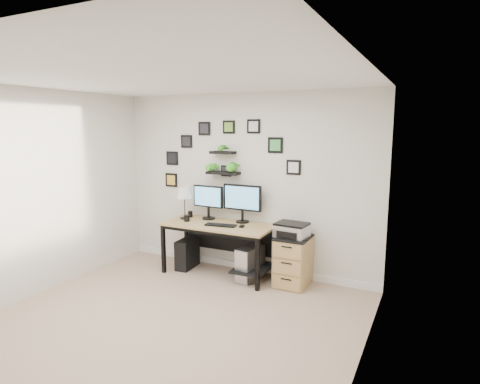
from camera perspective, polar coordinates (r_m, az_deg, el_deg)
The scene contains 14 objects.
room at distance 6.14m, azimuth 0.52°, elevation -10.43°, with size 4.00×4.00×4.00m.
desk at distance 5.79m, azimuth -2.64°, elevation -5.70°, with size 1.60×0.70×0.75m.
monitor_left at distance 5.99m, azimuth -4.56°, elevation -1.09°, with size 0.50×0.20×0.51m.
monitor_right at distance 5.75m, azimuth 0.32°, elevation -1.17°, with size 0.60×0.19×0.55m.
keyboard at distance 5.62m, azimuth -2.76°, elevation -4.73°, with size 0.44×0.14×0.02m, color black.
mouse at distance 5.55m, azimuth 0.28°, elevation -4.89°, with size 0.06×0.09×0.03m, color black.
table_lamp at distance 6.04m, azimuth -7.91°, elevation -0.20°, with size 0.24×0.24×0.48m.
mug at distance 5.93m, azimuth -7.57°, elevation -3.71°, with size 0.08×0.08×0.09m, color black.
pen_cup at distance 6.20m, azimuth -7.09°, elevation -3.13°, with size 0.07×0.07×0.09m, color black.
pc_tower_black at distance 6.20m, azimuth -7.51°, elevation -8.65°, with size 0.20×0.44×0.44m, color black.
pc_tower_grey at distance 5.68m, azimuth 1.45°, elevation -10.10°, with size 0.27×0.50×0.47m.
file_cabinet at distance 5.51m, azimuth 7.53°, elevation -9.70°, with size 0.43×0.53×0.67m.
printer at distance 5.39m, azimuth 7.36°, elevation -5.36°, with size 0.44×0.37×0.19m.
wall_decor at distance 5.89m, azimuth -2.45°, elevation 4.94°, with size 2.25×0.18×1.06m.
Camera 1 is at (2.51, -3.23, 2.12)m, focal length 30.00 mm.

